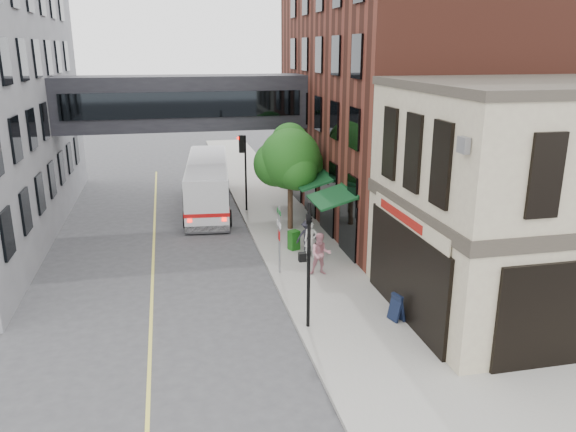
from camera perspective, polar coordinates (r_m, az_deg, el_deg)
name	(u,v)px	position (r m, az deg, el deg)	size (l,w,h in m)	color
ground	(311,361)	(18.34, 2.37, -14.49)	(120.00, 120.00, 0.00)	#38383A
sidewalk_main	(283,224)	(31.23, -0.53, -0.85)	(4.00, 60.00, 0.15)	gray
corner_building	(539,201)	(22.18, 24.17, 1.44)	(10.19, 8.12, 8.45)	tan
brick_building	(416,94)	(33.35, 12.92, 11.99)	(13.76, 18.00, 14.00)	#56261B
skyway_bridge	(183,102)	(33.31, -10.63, 11.27)	(14.00, 3.18, 3.00)	black
traffic_signal_near	(308,250)	(18.87, 2.03, -3.49)	(0.44, 0.22, 4.60)	black
traffic_signal_far	(243,158)	(33.02, -4.59, 5.91)	(0.53, 0.28, 4.50)	black
street_sign_pole	(279,234)	(23.83, -0.89, -1.80)	(0.08, 0.75, 3.00)	gray
street_tree	(289,159)	(29.58, 0.13, 5.83)	(3.80, 3.20, 5.60)	#382619
lane_marking	(153,261)	(26.90, -13.54, -4.43)	(0.12, 40.00, 0.01)	#D8CC4C
bus	(208,182)	(34.71, -8.15, 3.45)	(3.42, 11.03, 2.92)	silver
pedestrian_a	(311,240)	(25.90, 2.32, -2.44)	(0.62, 0.41, 1.71)	silver
pedestrian_b	(321,254)	(23.98, 3.33, -3.88)	(0.90, 0.70, 1.85)	#BF7C88
pedestrian_c	(307,237)	(26.43, 1.99, -2.12)	(1.06, 0.61, 1.64)	#22212A
newspaper_box	(294,240)	(27.02, 0.60, -2.46)	(0.47, 0.42, 0.94)	#185914
sandwich_board	(397,307)	(20.58, 10.98, -9.09)	(0.35, 0.55, 0.99)	black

